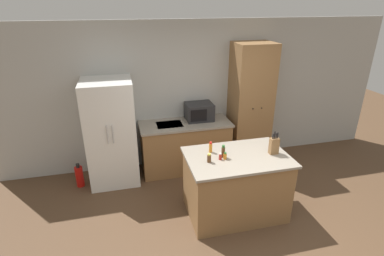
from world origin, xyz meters
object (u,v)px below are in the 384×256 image
object	(u,v)px
knife_block	(274,146)
spice_bottle_pale_salt	(211,147)
spice_bottle_tall_dark	(209,158)
fire_extinguisher	(80,176)
spice_bottle_amber_oil	(220,157)
pantry_cabinet	(250,105)
refrigerator	(111,133)
spice_bottle_short_red	(223,152)
spice_bottle_green_herb	(225,156)
microwave	(199,112)

from	to	relation	value
knife_block	spice_bottle_pale_salt	distance (m)	0.87
spice_bottle_tall_dark	fire_extinguisher	size ratio (longest dim) A/B	0.29
spice_bottle_amber_oil	pantry_cabinet	bearing A→B (deg)	53.94
refrigerator	knife_block	xyz separation A→B (m)	(2.18, -1.38, 0.17)
refrigerator	spice_bottle_pale_salt	bearing A→B (deg)	-39.99
spice_bottle_amber_oil	fire_extinguisher	world-z (taller)	spice_bottle_amber_oil
spice_bottle_tall_dark	spice_bottle_short_red	bearing A→B (deg)	21.09
fire_extinguisher	pantry_cabinet	bearing A→B (deg)	3.37
refrigerator	spice_bottle_pale_salt	world-z (taller)	refrigerator
spice_bottle_short_red	spice_bottle_green_herb	size ratio (longest dim) A/B	1.84
refrigerator	spice_bottle_short_red	distance (m)	1.98
pantry_cabinet	spice_bottle_tall_dark	bearing A→B (deg)	-129.47
spice_bottle_short_red	fire_extinguisher	xyz separation A→B (m)	(-2.06, 1.22, -0.82)
knife_block	spice_bottle_green_herb	distance (m)	0.70
spice_bottle_pale_salt	spice_bottle_green_herb	bearing A→B (deg)	-61.37
microwave	pantry_cabinet	bearing A→B (deg)	-4.50
refrigerator	pantry_cabinet	distance (m)	2.49
spice_bottle_amber_oil	spice_bottle_pale_salt	distance (m)	0.24
refrigerator	spice_bottle_short_red	world-z (taller)	refrigerator
knife_block	fire_extinguisher	size ratio (longest dim) A/B	0.80
fire_extinguisher	spice_bottle_green_herb	bearing A→B (deg)	-31.80
microwave	spice_bottle_short_red	world-z (taller)	microwave
knife_block	refrigerator	bearing A→B (deg)	147.64
spice_bottle_short_red	spice_bottle_pale_salt	distance (m)	0.22
pantry_cabinet	knife_block	bearing A→B (deg)	-101.34
refrigerator	spice_bottle_amber_oil	xyz separation A→B (m)	(1.42, -1.37, 0.09)
spice_bottle_amber_oil	spice_bottle_tall_dark	bearing A→B (deg)	-169.24
spice_bottle_amber_oil	fire_extinguisher	xyz separation A→B (m)	(-2.00, 1.28, -0.79)
spice_bottle_pale_salt	fire_extinguisher	world-z (taller)	spice_bottle_pale_salt
refrigerator	pantry_cabinet	xyz separation A→B (m)	(2.48, 0.09, 0.24)
knife_block	spice_bottle_pale_salt	xyz separation A→B (m)	(-0.83, 0.25, -0.05)
knife_block	spice_bottle_short_red	distance (m)	0.71
spice_bottle_short_red	spice_bottle_green_herb	xyz separation A→B (m)	(0.01, -0.06, -0.04)
spice_bottle_green_herb	spice_bottle_pale_salt	world-z (taller)	spice_bottle_pale_salt
knife_block	spice_bottle_tall_dark	distance (m)	0.93
pantry_cabinet	knife_block	xyz separation A→B (m)	(-0.30, -1.47, -0.07)
refrigerator	spice_bottle_tall_dark	distance (m)	1.88
refrigerator	spice_bottle_short_red	size ratio (longest dim) A/B	9.98
pantry_cabinet	microwave	bearing A→B (deg)	175.50
microwave	spice_bottle_tall_dark	size ratio (longest dim) A/B	3.89
refrigerator	microwave	xyz separation A→B (m)	(1.54, 0.16, 0.18)
refrigerator	spice_bottle_tall_dark	world-z (taller)	refrigerator
spice_bottle_green_herb	spice_bottle_pale_salt	xyz separation A→B (m)	(-0.13, 0.24, 0.03)
spice_bottle_tall_dark	spice_bottle_amber_oil	size ratio (longest dim) A/B	1.32
spice_bottle_green_herb	spice_bottle_pale_salt	distance (m)	0.27
spice_bottle_short_red	spice_bottle_amber_oil	distance (m)	0.09
refrigerator	knife_block	bearing A→B (deg)	-32.36
pantry_cabinet	spice_bottle_tall_dark	world-z (taller)	pantry_cabinet
microwave	spice_bottle_amber_oil	xyz separation A→B (m)	(-0.12, -1.53, -0.08)
spice_bottle_amber_oil	refrigerator	bearing A→B (deg)	136.01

